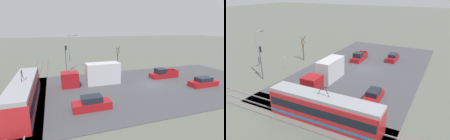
% 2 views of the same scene
% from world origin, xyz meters
% --- Properties ---
extents(ground_plane, '(320.00, 320.00, 0.00)m').
position_xyz_m(ground_plane, '(0.00, 0.00, 0.00)').
color(ground_plane, '#565B51').
extents(road_surface, '(20.77, 40.12, 0.08)m').
position_xyz_m(road_surface, '(0.00, 0.00, 0.04)').
color(road_surface, '#424247').
rests_on(road_surface, ground).
extents(rail_bed, '(63.52, 4.40, 0.22)m').
position_xyz_m(rail_bed, '(0.00, 18.89, 0.05)').
color(rail_bed, '#5B5954').
rests_on(rail_bed, ground).
extents(light_rail_tram, '(13.67, 2.67, 4.42)m').
position_xyz_m(light_rail_tram, '(-2.22, 18.89, 1.67)').
color(light_rail_tram, '#B21E23').
rests_on(light_rail_tram, ground).
extents(box_truck, '(2.44, 9.65, 3.52)m').
position_xyz_m(box_truck, '(3.36, 8.87, 1.70)').
color(box_truck, maroon).
rests_on(box_truck, ground).
extents(pickup_truck, '(1.92, 5.37, 1.81)m').
position_xyz_m(pickup_truck, '(3.02, -4.29, 0.76)').
color(pickup_truck, maroon).
rests_on(pickup_truck, ground).
extents(sedan_car_0, '(1.79, 4.51, 1.61)m').
position_xyz_m(sedan_car_0, '(-5.58, 11.46, 0.74)').
color(sedan_car_0, maroon).
rests_on(sedan_car_0, ground).
extents(sedan_car_1, '(1.81, 4.75, 1.49)m').
position_xyz_m(sedan_car_1, '(-3.37, -7.44, 0.69)').
color(sedan_car_1, maroon).
rests_on(sedan_car_1, ground).
extents(traffic_light_pole, '(0.28, 0.47, 5.67)m').
position_xyz_m(traffic_light_pole, '(13.65, 12.68, 3.64)').
color(traffic_light_pole, '#47474C').
rests_on(traffic_light_pole, ground).
extents(street_tree, '(1.24, 1.03, 5.28)m').
position_xyz_m(street_tree, '(13.73, 0.94, 2.40)').
color(street_tree, brown).
rests_on(street_tree, ground).
extents(street_lamp_near_crossing, '(0.36, 1.95, 7.86)m').
position_xyz_m(street_lamp_near_crossing, '(15.19, 11.56, 4.55)').
color(street_lamp_near_crossing, gray).
rests_on(street_lamp_near_crossing, ground).
extents(no_parking_sign, '(0.32, 0.08, 2.43)m').
position_xyz_m(no_parking_sign, '(13.84, 6.77, 1.47)').
color(no_parking_sign, gray).
rests_on(no_parking_sign, ground).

